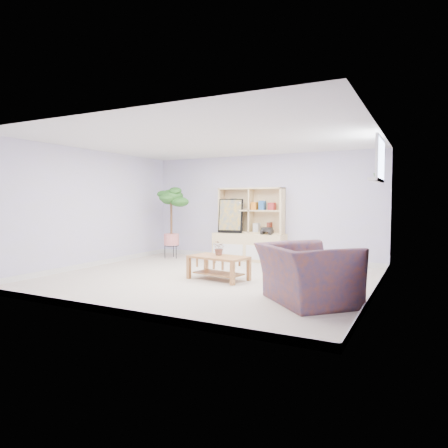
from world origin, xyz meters
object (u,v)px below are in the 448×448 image
at_px(floor_tree, 171,223).
at_px(armchair, 307,270).
at_px(storage_unit, 249,224).
at_px(coffee_table, 218,268).

relative_size(floor_tree, armchair, 1.41).
bearing_deg(armchair, storage_unit, -9.94).
distance_m(storage_unit, floor_tree, 1.85).
height_order(coffee_table, armchair, armchair).
distance_m(storage_unit, armchair, 3.82).
height_order(storage_unit, coffee_table, storage_unit).
xyz_separation_m(coffee_table, armchair, (1.77, -0.84, 0.24)).
height_order(coffee_table, floor_tree, floor_tree).
relative_size(storage_unit, floor_tree, 0.98).
bearing_deg(floor_tree, storage_unit, 15.24).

